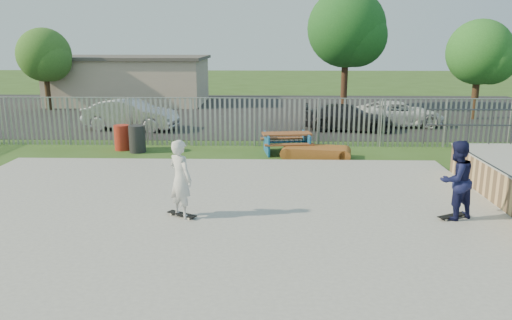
{
  "coord_description": "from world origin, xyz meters",
  "views": [
    {
      "loc": [
        1.65,
        -11.35,
        4.35
      ],
      "look_at": [
        1.26,
        2.0,
        1.1
      ],
      "focal_mm": 35.0,
      "sensor_mm": 36.0,
      "label": 1
    }
  ],
  "objects_px": {
    "tree_right": "(479,52)",
    "skater_white": "(181,179)",
    "tree_left": "(44,55)",
    "tree_mid": "(346,28)",
    "car_white": "(398,114)",
    "funbox": "(316,153)",
    "trash_bin_grey": "(137,139)",
    "car_silver": "(131,114)",
    "skater_navy": "(456,180)",
    "trash_bin_red": "(122,138)",
    "picnic_table": "(287,143)",
    "car_dark": "(348,117)"
  },
  "relations": [
    {
      "from": "trash_bin_grey",
      "to": "trash_bin_red",
      "type": "bearing_deg",
      "value": 151.04
    },
    {
      "from": "picnic_table",
      "to": "skater_white",
      "type": "height_order",
      "value": "skater_white"
    },
    {
      "from": "car_dark",
      "to": "trash_bin_red",
      "type": "bearing_deg",
      "value": 123.29
    },
    {
      "from": "tree_left",
      "to": "skater_navy",
      "type": "height_order",
      "value": "tree_left"
    },
    {
      "from": "skater_navy",
      "to": "tree_right",
      "type": "bearing_deg",
      "value": -140.41
    },
    {
      "from": "trash_bin_grey",
      "to": "skater_navy",
      "type": "bearing_deg",
      "value": -38.2
    },
    {
      "from": "picnic_table",
      "to": "tree_left",
      "type": "relative_size",
      "value": 0.41
    },
    {
      "from": "tree_mid",
      "to": "tree_left",
      "type": "bearing_deg",
      "value": -177.15
    },
    {
      "from": "car_silver",
      "to": "tree_mid",
      "type": "xyz_separation_m",
      "value": [
        11.42,
        7.77,
        4.2
      ]
    },
    {
      "from": "tree_left",
      "to": "tree_mid",
      "type": "relative_size",
      "value": 0.68
    },
    {
      "from": "trash_bin_red",
      "to": "car_silver",
      "type": "bearing_deg",
      "value": 100.88
    },
    {
      "from": "picnic_table",
      "to": "tree_left",
      "type": "distance_m",
      "value": 18.87
    },
    {
      "from": "trash_bin_grey",
      "to": "car_silver",
      "type": "distance_m",
      "value": 5.12
    },
    {
      "from": "funbox",
      "to": "car_white",
      "type": "xyz_separation_m",
      "value": [
        4.78,
        7.12,
        0.44
      ]
    },
    {
      "from": "car_silver",
      "to": "skater_white",
      "type": "relative_size",
      "value": 2.39
    },
    {
      "from": "trash_bin_red",
      "to": "tree_right",
      "type": "relative_size",
      "value": 0.19
    },
    {
      "from": "tree_mid",
      "to": "tree_right",
      "type": "relative_size",
      "value": 1.36
    },
    {
      "from": "tree_left",
      "to": "tree_mid",
      "type": "distance_m",
      "value": 18.59
    },
    {
      "from": "tree_mid",
      "to": "tree_right",
      "type": "bearing_deg",
      "value": -29.72
    },
    {
      "from": "trash_bin_red",
      "to": "car_dark",
      "type": "height_order",
      "value": "car_dark"
    },
    {
      "from": "tree_mid",
      "to": "picnic_table",
      "type": "bearing_deg",
      "value": -107.53
    },
    {
      "from": "tree_left",
      "to": "skater_white",
      "type": "bearing_deg",
      "value": -58.77
    },
    {
      "from": "car_silver",
      "to": "skater_navy",
      "type": "height_order",
      "value": "skater_navy"
    },
    {
      "from": "funbox",
      "to": "car_white",
      "type": "height_order",
      "value": "car_white"
    },
    {
      "from": "picnic_table",
      "to": "trash_bin_grey",
      "type": "xyz_separation_m",
      "value": [
        -5.86,
        -0.04,
        0.13
      ]
    },
    {
      "from": "picnic_table",
      "to": "car_dark",
      "type": "bearing_deg",
      "value": 50.18
    },
    {
      "from": "car_dark",
      "to": "tree_mid",
      "type": "distance_m",
      "value": 8.81
    },
    {
      "from": "tree_left",
      "to": "funbox",
      "type": "bearing_deg",
      "value": -38.82
    },
    {
      "from": "trash_bin_red",
      "to": "tree_mid",
      "type": "relative_size",
      "value": 0.14
    },
    {
      "from": "picnic_table",
      "to": "trash_bin_red",
      "type": "relative_size",
      "value": 2.06
    },
    {
      "from": "tree_mid",
      "to": "skater_white",
      "type": "height_order",
      "value": "tree_mid"
    },
    {
      "from": "funbox",
      "to": "trash_bin_red",
      "type": "distance_m",
      "value": 7.75
    },
    {
      "from": "funbox",
      "to": "trash_bin_red",
      "type": "relative_size",
      "value": 2.28
    },
    {
      "from": "funbox",
      "to": "car_dark",
      "type": "bearing_deg",
      "value": 80.0
    },
    {
      "from": "car_white",
      "to": "tree_left",
      "type": "distance_m",
      "value": 21.25
    },
    {
      "from": "tree_left",
      "to": "tree_right",
      "type": "xyz_separation_m",
      "value": [
        25.16,
        -2.88,
        0.25
      ]
    },
    {
      "from": "trash_bin_grey",
      "to": "car_silver",
      "type": "relative_size",
      "value": 0.23
    },
    {
      "from": "trash_bin_red",
      "to": "trash_bin_grey",
      "type": "bearing_deg",
      "value": -28.96
    },
    {
      "from": "tree_left",
      "to": "tree_mid",
      "type": "bearing_deg",
      "value": 2.85
    },
    {
      "from": "tree_mid",
      "to": "skater_navy",
      "type": "relative_size",
      "value": 3.87
    },
    {
      "from": "car_white",
      "to": "skater_navy",
      "type": "bearing_deg",
      "value": 167.95
    },
    {
      "from": "car_white",
      "to": "tree_right",
      "type": "height_order",
      "value": "tree_right"
    },
    {
      "from": "picnic_table",
      "to": "tree_right",
      "type": "relative_size",
      "value": 0.38
    },
    {
      "from": "car_white",
      "to": "tree_left",
      "type": "xyz_separation_m",
      "value": [
        -20.37,
        5.42,
        2.73
      ]
    },
    {
      "from": "tree_right",
      "to": "skater_white",
      "type": "xyz_separation_m",
      "value": [
        -13.41,
        -16.49,
        -2.53
      ]
    },
    {
      "from": "picnic_table",
      "to": "skater_navy",
      "type": "distance_m",
      "value": 8.52
    },
    {
      "from": "trash_bin_grey",
      "to": "skater_white",
      "type": "bearing_deg",
      "value": -68.04
    },
    {
      "from": "funbox",
      "to": "tree_left",
      "type": "bearing_deg",
      "value": 150.52
    },
    {
      "from": "trash_bin_red",
      "to": "car_white",
      "type": "relative_size",
      "value": 0.22
    },
    {
      "from": "trash_bin_red",
      "to": "car_white",
      "type": "distance_m",
      "value": 13.76
    }
  ]
}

